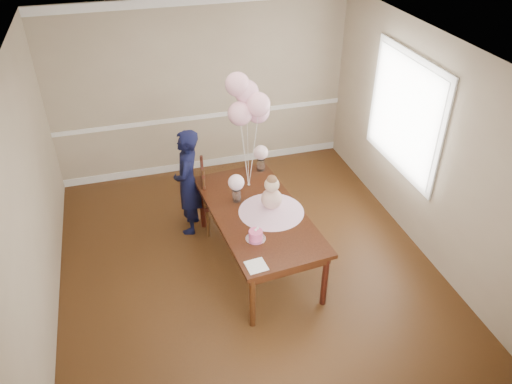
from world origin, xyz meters
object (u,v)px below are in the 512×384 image
(dining_table_top, at_px, (258,214))
(woman, at_px, (188,182))
(birthday_cake, at_px, (256,235))
(dining_chair_seat, at_px, (220,200))

(dining_table_top, xyz_separation_m, woman, (-0.68, 0.91, -0.00))
(birthday_cake, xyz_separation_m, dining_chair_seat, (-0.12, 1.29, -0.37))
(dining_chair_seat, xyz_separation_m, woman, (-0.39, 0.10, 0.28))
(birthday_cake, bearing_deg, woman, 110.45)
(dining_table_top, bearing_deg, dining_chair_seat, 104.26)
(birthday_cake, bearing_deg, dining_table_top, 71.26)
(dining_chair_seat, bearing_deg, woman, 173.20)
(dining_table_top, relative_size, woman, 1.38)
(birthday_cake, distance_m, woman, 1.48)
(dining_table_top, distance_m, birthday_cake, 0.51)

